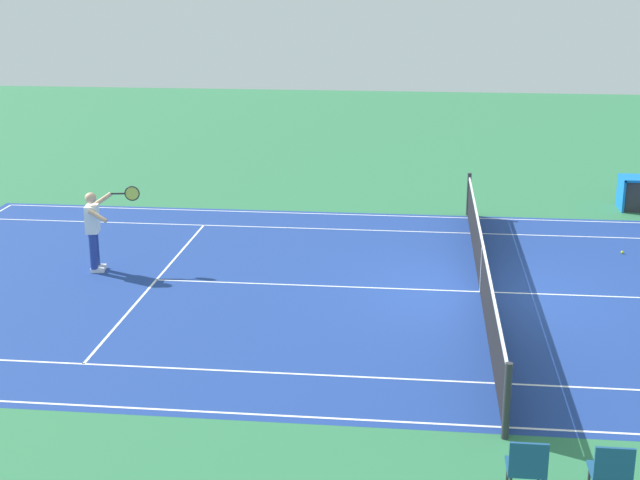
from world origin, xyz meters
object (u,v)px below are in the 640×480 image
tennis_player_near (95,227)px  tennis_ball (622,252)px  tennis_net (482,268)px  spectator_chair_4 (527,467)px  spectator_chair_3 (611,471)px

tennis_player_near → tennis_ball: size_ratio=25.71×
tennis_net → spectator_chair_4: 7.42m
spectator_chair_3 → tennis_player_near: bearing=-41.8°
tennis_ball → spectator_chair_3: spectator_chair_3 is taller
tennis_player_near → tennis_ball: tennis_player_near is taller
tennis_ball → spectator_chair_4: size_ratio=0.08×
tennis_player_near → spectator_chair_4: (-7.87, 7.89, -0.41)m
tennis_net → tennis_player_near: (7.78, -0.47, 0.44)m
tennis_net → spectator_chair_3: bearing=97.9°
tennis_net → tennis_ball: bearing=-138.5°
tennis_ball → spectator_chair_4: (3.12, 10.26, 0.49)m
tennis_player_near → tennis_ball: (-10.99, -2.37, -0.90)m
spectator_chair_3 → spectator_chair_4: same height
tennis_player_near → spectator_chair_3: bearing=138.2°
tennis_player_near → tennis_net: bearing=176.6°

